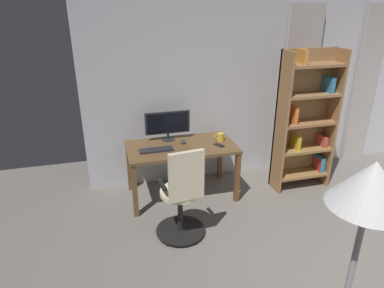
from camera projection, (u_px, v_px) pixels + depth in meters
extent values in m
cube|color=silver|center=(268.00, 85.00, 4.99)|extent=(5.30, 0.10, 2.65)
cube|color=#B8ADA9|center=(365.00, 87.00, 5.33)|extent=(0.38, 0.06, 2.44)
cube|color=#B8ADA9|center=(298.00, 92.00, 5.04)|extent=(0.53, 0.06, 2.44)
cube|color=brown|center=(181.00, 147.00, 4.41)|extent=(1.40, 0.75, 0.04)
cube|color=brown|center=(237.00, 178.00, 4.41)|extent=(0.06, 0.06, 0.69)
cube|color=brown|center=(135.00, 191.00, 4.09)|extent=(0.06, 0.06, 0.69)
cube|color=brown|center=(220.00, 157.00, 5.01)|extent=(0.06, 0.06, 0.69)
cube|color=brown|center=(129.00, 167.00, 4.69)|extent=(0.06, 0.06, 0.69)
cylinder|color=black|center=(181.00, 230.00, 3.89)|extent=(0.56, 0.56, 0.02)
sphere|color=black|center=(201.00, 226.00, 3.99)|extent=(0.05, 0.05, 0.05)
sphere|color=black|center=(180.00, 218.00, 4.13)|extent=(0.05, 0.05, 0.05)
sphere|color=black|center=(159.00, 228.00, 3.95)|extent=(0.05, 0.05, 0.05)
sphere|color=black|center=(167.00, 244.00, 3.70)|extent=(0.05, 0.05, 0.05)
sphere|color=black|center=(195.00, 242.00, 3.72)|extent=(0.05, 0.05, 0.05)
cylinder|color=black|center=(180.00, 212.00, 3.80)|extent=(0.06, 0.06, 0.48)
cylinder|color=beige|center=(180.00, 192.00, 3.70)|extent=(0.49, 0.49, 0.05)
cube|color=beige|center=(186.00, 176.00, 3.41)|extent=(0.38, 0.09, 0.54)
cube|color=black|center=(162.00, 185.00, 3.58)|extent=(0.07, 0.24, 0.03)
cube|color=black|center=(197.00, 178.00, 3.72)|extent=(0.07, 0.24, 0.03)
cylinder|color=#232328|center=(168.00, 139.00, 4.60)|extent=(0.18, 0.18, 0.01)
cylinder|color=#232328|center=(168.00, 136.00, 4.58)|extent=(0.04, 0.04, 0.08)
cube|color=#232328|center=(168.00, 123.00, 4.51)|extent=(0.60, 0.03, 0.30)
cube|color=black|center=(168.00, 123.00, 4.50)|extent=(0.55, 0.01, 0.26)
cube|color=#232328|center=(156.00, 150.00, 4.24)|extent=(0.42, 0.13, 0.02)
ellipsoid|color=#333338|center=(183.00, 142.00, 4.48)|extent=(0.06, 0.10, 0.04)
cube|color=black|center=(219.00, 145.00, 4.40)|extent=(0.13, 0.16, 0.01)
cylinder|color=gold|center=(221.00, 137.00, 4.54)|extent=(0.09, 0.09, 0.10)
torus|color=gold|center=(217.00, 137.00, 4.53)|extent=(0.07, 0.01, 0.07)
cube|color=#986B3F|center=(331.00, 120.00, 4.66)|extent=(0.04, 0.30, 1.92)
cube|color=#986B3F|center=(281.00, 125.00, 4.47)|extent=(0.04, 0.30, 1.92)
cube|color=olive|center=(301.00, 119.00, 4.68)|extent=(0.80, 0.04, 1.92)
cube|color=olive|center=(299.00, 173.00, 4.86)|extent=(0.72, 0.30, 0.04)
cube|color=olive|center=(303.00, 149.00, 4.71)|extent=(0.72, 0.30, 0.04)
cube|color=#986640|center=(306.00, 122.00, 4.56)|extent=(0.72, 0.30, 0.04)
cube|color=#966E43|center=(310.00, 95.00, 4.42)|extent=(0.72, 0.30, 0.04)
cube|color=#986842|center=(314.00, 65.00, 4.27)|extent=(0.72, 0.30, 0.04)
cube|color=teal|center=(319.00, 163.00, 4.88)|extent=(0.05, 0.22, 0.21)
cube|color=#C94840|center=(321.00, 140.00, 4.74)|extent=(0.06, 0.22, 0.15)
cube|color=orange|center=(293.00, 114.00, 4.46)|extent=(0.05, 0.20, 0.23)
cube|color=teal|center=(329.00, 84.00, 4.43)|extent=(0.06, 0.20, 0.20)
cube|color=gold|center=(302.00, 56.00, 4.18)|extent=(0.04, 0.20, 0.18)
cube|color=#BF3530|center=(318.00, 164.00, 4.89)|extent=(0.05, 0.19, 0.18)
cube|color=gold|center=(296.00, 142.00, 4.64)|extent=(0.06, 0.18, 0.19)
cone|color=white|center=(372.00, 184.00, 1.44)|extent=(0.36, 0.36, 0.21)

